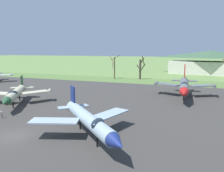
{
  "coord_description": "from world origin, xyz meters",
  "views": [
    {
      "loc": [
        17.38,
        -17.47,
        8.84
      ],
      "look_at": [
        3.2,
        19.65,
        2.56
      ],
      "focal_mm": 36.51,
      "sensor_mm": 36.0,
      "label": 1
    }
  ],
  "objects_px": {
    "info_placard_rear_center": "(2,114)",
    "jet_fighter_front_left": "(184,85)",
    "jet_fighter_rear_right": "(89,120)",
    "visitor_building": "(210,63)",
    "jet_fighter_rear_center": "(16,93)"
  },
  "relations": [
    {
      "from": "info_placard_rear_center",
      "to": "visitor_building",
      "type": "height_order",
      "value": "visitor_building"
    },
    {
      "from": "jet_fighter_rear_center",
      "to": "jet_fighter_rear_right",
      "type": "bearing_deg",
      "value": -26.18
    },
    {
      "from": "jet_fighter_front_left",
      "to": "jet_fighter_rear_center",
      "type": "height_order",
      "value": "jet_fighter_front_left"
    },
    {
      "from": "jet_fighter_rear_right",
      "to": "visitor_building",
      "type": "xyz_separation_m",
      "value": [
        13.57,
        72.07,
        2.27
      ]
    },
    {
      "from": "info_placard_rear_center",
      "to": "jet_fighter_rear_right",
      "type": "relative_size",
      "value": 0.08
    },
    {
      "from": "jet_fighter_front_left",
      "to": "jet_fighter_rear_right",
      "type": "xyz_separation_m",
      "value": [
        -7.57,
        -24.29,
        -0.36
      ]
    },
    {
      "from": "jet_fighter_front_left",
      "to": "visitor_building",
      "type": "bearing_deg",
      "value": 82.84
    },
    {
      "from": "jet_fighter_rear_right",
      "to": "visitor_building",
      "type": "bearing_deg",
      "value": 79.34
    },
    {
      "from": "visitor_building",
      "to": "jet_fighter_rear_right",
      "type": "bearing_deg",
      "value": -100.66
    },
    {
      "from": "jet_fighter_rear_center",
      "to": "jet_fighter_rear_right",
      "type": "xyz_separation_m",
      "value": [
        17.49,
        -8.6,
        0.05
      ]
    },
    {
      "from": "info_placard_rear_center",
      "to": "jet_fighter_rear_right",
      "type": "distance_m",
      "value": 14.04
    },
    {
      "from": "jet_fighter_front_left",
      "to": "jet_fighter_rear_right",
      "type": "bearing_deg",
      "value": -107.3
    },
    {
      "from": "info_placard_rear_center",
      "to": "jet_fighter_front_left",
      "type": "bearing_deg",
      "value": 45.97
    },
    {
      "from": "jet_fighter_rear_right",
      "to": "visitor_building",
      "type": "relative_size",
      "value": 0.37
    },
    {
      "from": "jet_fighter_rear_center",
      "to": "visitor_building",
      "type": "distance_m",
      "value": 70.7
    }
  ]
}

